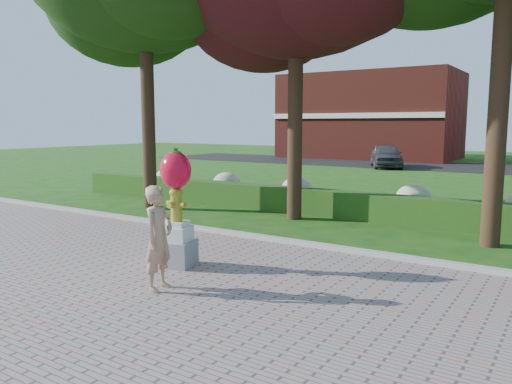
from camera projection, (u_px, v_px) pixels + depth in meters
ground at (232, 282)px, 9.04m from camera, size 100.00×100.00×0.00m
walkway at (29, 372)px, 5.71m from camera, size 40.00×14.00×0.04m
curb at (308, 245)px, 11.53m from camera, size 40.00×0.18×0.15m
lawn_hedge at (370, 207)px, 14.81m from camera, size 24.00×0.70×0.80m
hydrangea_row at (399, 199)px, 15.31m from camera, size 20.10×1.10×0.99m
street at (484, 168)px, 32.33m from camera, size 50.00×8.00×0.02m
building_left at (370, 116)px, 42.23m from camera, size 14.00×8.00×7.00m
hydrant_sculpture at (176, 204)px, 9.79m from camera, size 0.77×0.77×2.34m
woman at (159, 238)px, 8.41m from camera, size 0.55×0.72×1.79m
parked_car at (386, 155)px, 32.83m from camera, size 3.54×4.90×1.55m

